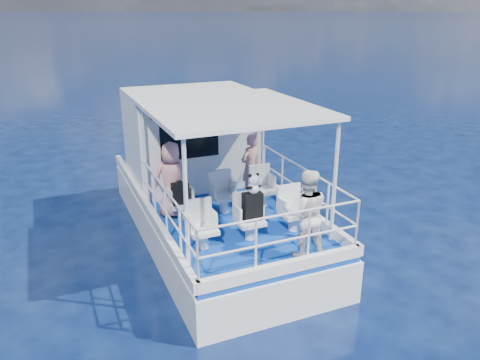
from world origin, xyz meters
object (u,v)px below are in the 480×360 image
object	(u,v)px
passenger_stbd_aft	(306,214)
panda	(254,183)
passenger_port_fwd	(172,180)
backpack_center	(252,206)

from	to	relation	value
passenger_stbd_aft	panda	distance (m)	1.08
passenger_port_fwd	passenger_stbd_aft	distance (m)	2.93
backpack_center	panda	distance (m)	0.44
passenger_port_fwd	panda	size ratio (longest dim) A/B	4.19
passenger_port_fwd	backpack_center	bearing A→B (deg)	130.70
passenger_port_fwd	backpack_center	xyz separation A→B (m)	(1.04, -1.56, -0.13)
passenger_port_fwd	passenger_stbd_aft	world-z (taller)	same
passenger_port_fwd	panda	xyz separation A→B (m)	(1.05, -1.58, 0.32)
passenger_port_fwd	passenger_stbd_aft	bearing A→B (deg)	130.13
passenger_port_fwd	backpack_center	distance (m)	1.88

